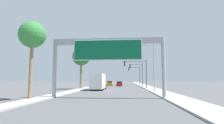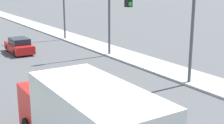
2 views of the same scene
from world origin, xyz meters
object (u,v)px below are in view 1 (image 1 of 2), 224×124
(traffic_light_mid_block, at_px, (138,71))
(palm_tree_background, at_px, (81,57))
(traffic_light_far_intersection, at_px, (136,73))
(street_lamp_right, at_px, (152,64))
(sign_gantry, at_px, (108,51))
(traffic_light_near_intersection, at_px, (139,69))
(car_near_left, at_px, (110,83))
(palm_tree_foreground, at_px, (32,36))
(car_far_center, at_px, (119,84))
(truck_box_primary, at_px, (98,82))

(traffic_light_mid_block, xyz_separation_m, palm_tree_background, (-13.39, -12.57, 2.64))
(traffic_light_far_intersection, relative_size, street_lamp_right, 0.80)
(sign_gantry, xyz_separation_m, traffic_light_near_intersection, (5.03, 20.11, -1.04))
(sign_gantry, xyz_separation_m, traffic_light_far_intersection, (5.50, 40.11, -1.21))
(car_near_left, relative_size, street_lamp_right, 0.59)
(traffic_light_near_intersection, xyz_separation_m, traffic_light_far_intersection, (0.47, 20.00, -0.17))
(car_near_left, bearing_deg, palm_tree_background, -100.57)
(palm_tree_foreground, height_order, street_lamp_right, palm_tree_foreground)
(traffic_light_near_intersection, relative_size, traffic_light_far_intersection, 1.02)
(car_far_center, xyz_separation_m, palm_tree_background, (-7.77, -17.90, 6.41))
(truck_box_primary, bearing_deg, sign_gantry, -76.98)
(sign_gantry, xyz_separation_m, car_near_left, (-3.50, 40.45, -4.85))
(car_far_center, distance_m, street_lamp_right, 27.00)
(street_lamp_right, bearing_deg, traffic_light_mid_block, 92.57)
(traffic_light_near_intersection, xyz_separation_m, street_lamp_right, (1.50, -10.55, 0.28))
(car_near_left, bearing_deg, traffic_light_mid_block, -48.62)
(truck_box_primary, xyz_separation_m, traffic_light_far_intersection, (9.00, 24.97, 2.69))
(palm_tree_foreground, bearing_deg, sign_gantry, 16.63)
(street_lamp_right, bearing_deg, truck_box_primary, 150.94)
(traffic_light_mid_block, distance_m, traffic_light_far_intersection, 10.00)
(sign_gantry, relative_size, palm_tree_foreground, 1.58)
(palm_tree_foreground, bearing_deg, traffic_light_near_intersection, 59.91)
(traffic_light_mid_block, bearing_deg, street_lamp_right, -87.43)
(traffic_light_far_intersection, distance_m, palm_tree_foreground, 44.67)
(traffic_light_far_intersection, bearing_deg, car_near_left, 177.82)
(car_far_center, distance_m, palm_tree_background, 20.54)
(car_far_center, xyz_separation_m, truck_box_primary, (-3.50, -20.30, 0.96))
(sign_gantry, bearing_deg, palm_tree_background, 113.90)
(traffic_light_mid_block, bearing_deg, traffic_light_near_intersection, -93.33)
(traffic_light_far_intersection, bearing_deg, street_lamp_right, -88.06)
(traffic_light_mid_block, height_order, palm_tree_foreground, palm_tree_foreground)
(car_far_center, bearing_deg, palm_tree_foreground, -101.95)
(traffic_light_far_intersection, bearing_deg, car_far_center, -139.66)
(traffic_light_near_intersection, bearing_deg, car_far_center, 108.16)
(car_far_center, height_order, traffic_light_far_intersection, traffic_light_far_intersection)
(car_near_left, height_order, truck_box_primary, truck_box_primary)
(palm_tree_background, xyz_separation_m, street_lamp_right, (14.31, -7.98, -2.31))
(traffic_light_near_intersection, bearing_deg, street_lamp_right, -81.89)
(truck_box_primary, relative_size, traffic_light_mid_block, 1.16)
(sign_gantry, relative_size, street_lamp_right, 1.65)
(car_far_center, relative_size, truck_box_primary, 0.55)
(traffic_light_mid_block, height_order, street_lamp_right, street_lamp_right)
(car_near_left, xyz_separation_m, truck_box_primary, (0.00, -25.31, 0.94))
(car_near_left, distance_m, traffic_light_near_intersection, 22.38)
(sign_gantry, distance_m, traffic_light_mid_block, 30.65)
(car_far_center, distance_m, traffic_light_far_intersection, 8.08)
(truck_box_primary, relative_size, palm_tree_foreground, 0.93)
(car_far_center, relative_size, traffic_light_near_intersection, 0.65)
(truck_box_primary, bearing_deg, street_lamp_right, -29.06)
(palm_tree_background, bearing_deg, street_lamp_right, -29.14)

